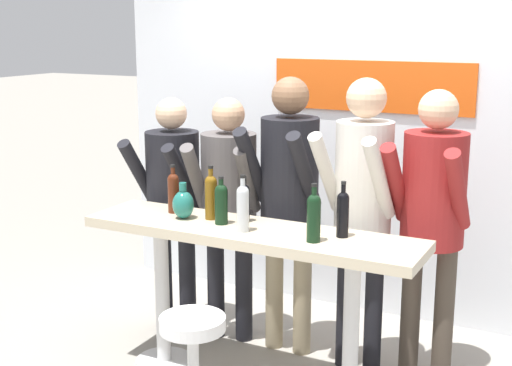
{
  "coord_description": "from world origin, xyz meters",
  "views": [
    {
      "loc": [
        1.82,
        -3.48,
        2.14
      ],
      "look_at": [
        0.0,
        0.07,
        1.23
      ],
      "focal_mm": 50.0,
      "sensor_mm": 36.0,
      "label": 1
    }
  ],
  "objects_px": {
    "wine_bottle_2": "(314,215)",
    "wine_bottle_4": "(244,201)",
    "tasting_table": "(250,259)",
    "bar_stool": "(193,358)",
    "person_center": "(362,192)",
    "wine_bottle_3": "(343,212)",
    "wine_bottle_1": "(221,202)",
    "wine_bottle_6": "(173,191)",
    "person_left": "(229,194)",
    "person_center_right": "(433,204)",
    "decorative_vase": "(183,204)",
    "person_far_left": "(172,189)",
    "wine_bottle_5": "(211,195)",
    "wine_bottle_0": "(243,206)",
    "person_center_left": "(289,185)"
  },
  "relations": [
    {
      "from": "wine_bottle_0",
      "to": "wine_bottle_6",
      "type": "height_order",
      "value": "wine_bottle_0"
    },
    {
      "from": "decorative_vase",
      "to": "wine_bottle_4",
      "type": "bearing_deg",
      "value": 16.36
    },
    {
      "from": "wine_bottle_3",
      "to": "wine_bottle_4",
      "type": "relative_size",
      "value": 1.13
    },
    {
      "from": "person_center",
      "to": "person_left",
      "type": "bearing_deg",
      "value": -177.46
    },
    {
      "from": "wine_bottle_1",
      "to": "wine_bottle_3",
      "type": "xyz_separation_m",
      "value": [
        0.72,
        0.08,
        0.01
      ]
    },
    {
      "from": "wine_bottle_4",
      "to": "decorative_vase",
      "type": "distance_m",
      "value": 0.38
    },
    {
      "from": "tasting_table",
      "to": "wine_bottle_6",
      "type": "distance_m",
      "value": 0.67
    },
    {
      "from": "wine_bottle_1",
      "to": "wine_bottle_4",
      "type": "height_order",
      "value": "wine_bottle_1"
    },
    {
      "from": "person_left",
      "to": "wine_bottle_6",
      "type": "bearing_deg",
      "value": -120.22
    },
    {
      "from": "tasting_table",
      "to": "bar_stool",
      "type": "height_order",
      "value": "tasting_table"
    },
    {
      "from": "person_left",
      "to": "person_center_right",
      "type": "relative_size",
      "value": 0.94
    },
    {
      "from": "wine_bottle_2",
      "to": "wine_bottle_4",
      "type": "height_order",
      "value": "wine_bottle_2"
    },
    {
      "from": "bar_stool",
      "to": "person_center_right",
      "type": "xyz_separation_m",
      "value": [
        0.92,
        1.19,
        0.66
      ]
    },
    {
      "from": "person_far_left",
      "to": "tasting_table",
      "type": "bearing_deg",
      "value": -29.27
    },
    {
      "from": "wine_bottle_6",
      "to": "wine_bottle_1",
      "type": "bearing_deg",
      "value": -13.09
    },
    {
      "from": "person_center",
      "to": "person_center_right",
      "type": "distance_m",
      "value": 0.41
    },
    {
      "from": "person_left",
      "to": "wine_bottle_1",
      "type": "distance_m",
      "value": 0.58
    },
    {
      "from": "person_center_left",
      "to": "person_far_left",
      "type": "bearing_deg",
      "value": -177.93
    },
    {
      "from": "person_left",
      "to": "decorative_vase",
      "type": "distance_m",
      "value": 0.52
    },
    {
      "from": "wine_bottle_0",
      "to": "tasting_table",
      "type": "bearing_deg",
      "value": 85.07
    },
    {
      "from": "tasting_table",
      "to": "bar_stool",
      "type": "relative_size",
      "value": 3.03
    },
    {
      "from": "wine_bottle_3",
      "to": "wine_bottle_5",
      "type": "relative_size",
      "value": 0.96
    },
    {
      "from": "person_far_left",
      "to": "person_center_right",
      "type": "relative_size",
      "value": 0.93
    },
    {
      "from": "person_center",
      "to": "wine_bottle_1",
      "type": "bearing_deg",
      "value": -140.37
    },
    {
      "from": "tasting_table",
      "to": "wine_bottle_5",
      "type": "height_order",
      "value": "wine_bottle_5"
    },
    {
      "from": "person_far_left",
      "to": "person_left",
      "type": "bearing_deg",
      "value": 2.17
    },
    {
      "from": "bar_stool",
      "to": "wine_bottle_4",
      "type": "distance_m",
      "value": 0.98
    },
    {
      "from": "bar_stool",
      "to": "wine_bottle_2",
      "type": "bearing_deg",
      "value": 50.58
    },
    {
      "from": "tasting_table",
      "to": "person_center_right",
      "type": "xyz_separation_m",
      "value": [
        0.9,
        0.58,
        0.3
      ]
    },
    {
      "from": "person_far_left",
      "to": "person_center",
      "type": "relative_size",
      "value": 0.9
    },
    {
      "from": "wine_bottle_4",
      "to": "wine_bottle_6",
      "type": "xyz_separation_m",
      "value": [
        -0.49,
        -0.02,
        0.01
      ]
    },
    {
      "from": "wine_bottle_1",
      "to": "wine_bottle_5",
      "type": "xyz_separation_m",
      "value": [
        -0.11,
        0.07,
        0.02
      ]
    },
    {
      "from": "person_center_right",
      "to": "wine_bottle_0",
      "type": "distance_m",
      "value": 1.12
    },
    {
      "from": "person_far_left",
      "to": "wine_bottle_1",
      "type": "xyz_separation_m",
      "value": [
        0.68,
        -0.51,
        0.1
      ]
    },
    {
      "from": "wine_bottle_1",
      "to": "wine_bottle_6",
      "type": "relative_size",
      "value": 0.94
    },
    {
      "from": "wine_bottle_1",
      "to": "person_left",
      "type": "bearing_deg",
      "value": 114.89
    },
    {
      "from": "person_far_left",
      "to": "wine_bottle_5",
      "type": "height_order",
      "value": "person_far_left"
    },
    {
      "from": "wine_bottle_1",
      "to": "wine_bottle_4",
      "type": "distance_m",
      "value": 0.15
    },
    {
      "from": "wine_bottle_0",
      "to": "wine_bottle_2",
      "type": "height_order",
      "value": "wine_bottle_0"
    },
    {
      "from": "person_center_left",
      "to": "wine_bottle_4",
      "type": "distance_m",
      "value": 0.44
    },
    {
      "from": "bar_stool",
      "to": "wine_bottle_4",
      "type": "height_order",
      "value": "wine_bottle_4"
    },
    {
      "from": "wine_bottle_0",
      "to": "wine_bottle_5",
      "type": "relative_size",
      "value": 1.0
    },
    {
      "from": "tasting_table",
      "to": "bar_stool",
      "type": "bearing_deg",
      "value": -91.49
    },
    {
      "from": "person_center",
      "to": "bar_stool",
      "type": "bearing_deg",
      "value": -111.06
    },
    {
      "from": "person_center_right",
      "to": "decorative_vase",
      "type": "distance_m",
      "value": 1.47
    },
    {
      "from": "person_center_right",
      "to": "wine_bottle_2",
      "type": "height_order",
      "value": "person_center_right"
    },
    {
      "from": "person_center",
      "to": "wine_bottle_3",
      "type": "bearing_deg",
      "value": -81.9
    },
    {
      "from": "tasting_table",
      "to": "decorative_vase",
      "type": "bearing_deg",
      "value": -179.75
    },
    {
      "from": "person_far_left",
      "to": "wine_bottle_2",
      "type": "xyz_separation_m",
      "value": [
        1.29,
        -0.58,
        0.12
      ]
    },
    {
      "from": "wine_bottle_0",
      "to": "wine_bottle_5",
      "type": "bearing_deg",
      "value": 153.98
    }
  ]
}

